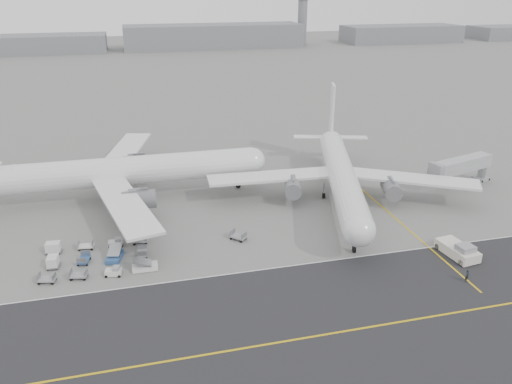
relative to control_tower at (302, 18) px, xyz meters
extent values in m
plane|color=gray|center=(-100.00, -265.00, -16.25)|extent=(700.00, 700.00, 0.00)
cube|color=#28282B|center=(-95.00, -283.00, -16.24)|extent=(220.00, 32.00, 0.02)
cube|color=gold|center=(-95.00, -283.00, -16.22)|extent=(220.00, 0.30, 0.01)
cube|color=silver|center=(-95.00, -267.20, -16.22)|extent=(220.00, 0.25, 0.01)
cube|color=gold|center=(-70.00, -260.00, -16.23)|extent=(0.30, 40.00, 0.01)
cylinder|color=gray|center=(0.00, 0.00, -2.25)|extent=(6.00, 6.00, 28.00)
cylinder|color=white|center=(-114.71, -235.56, -10.71)|extent=(47.24, 5.86, 5.41)
sphere|color=white|center=(-91.12, -235.79, -10.71)|extent=(5.30, 5.30, 5.30)
cube|color=white|center=(-116.00, -249.79, -11.39)|extent=(11.62, 26.52, 0.45)
cube|color=white|center=(-115.73, -221.31, -11.39)|extent=(12.08, 26.51, 0.45)
cylinder|color=slate|center=(-113.65, -245.35, -12.74)|extent=(5.79, 3.41, 3.35)
cylinder|color=slate|center=(-113.47, -225.79, -12.74)|extent=(5.79, 3.41, 3.35)
cylinder|color=black|center=(-94.00, -235.76, -15.74)|extent=(1.03, 0.51, 1.02)
cylinder|color=black|center=(-116.47, -238.79, -15.74)|extent=(1.03, 0.51, 1.02)
cylinder|color=black|center=(-116.41, -232.30, -15.74)|extent=(1.03, 0.51, 1.02)
cylinder|color=gray|center=(-94.00, -235.76, -14.32)|extent=(0.36, 0.36, 2.84)
cylinder|color=white|center=(-76.64, -247.31, -11.11)|extent=(17.31, 43.36, 5.02)
sphere|color=white|center=(-82.89, -268.28, -11.11)|extent=(4.92, 4.92, 4.92)
cone|color=white|center=(-70.08, -225.32, -10.74)|extent=(6.77, 9.47, 4.51)
cube|color=white|center=(-69.93, -224.81, -3.80)|extent=(1.85, 4.75, 10.67)
cube|color=white|center=(-74.07, -223.30, -10.61)|extent=(8.36, 4.59, 0.25)
cube|color=white|center=(-65.63, -225.82, -10.61)|extent=(8.36, 4.59, 0.25)
cube|color=white|center=(-88.99, -242.51, -11.74)|extent=(24.23, 6.42, 0.45)
cube|color=white|center=(-63.68, -250.06, -11.74)|extent=(23.38, 16.82, 0.45)
cylinder|color=slate|center=(-85.64, -245.74, -12.99)|extent=(4.51, 6.00, 3.11)
cylinder|color=slate|center=(-68.25, -250.93, -12.99)|extent=(4.51, 6.00, 3.11)
cylinder|color=black|center=(-82.13, -265.72, -15.71)|extent=(0.79, 1.18, 1.09)
cylinder|color=black|center=(-79.06, -244.92, -15.71)|extent=(0.79, 1.18, 1.09)
cylinder|color=black|center=(-73.30, -246.64, -15.71)|extent=(0.79, 1.18, 1.09)
cylinder|color=gray|center=(-82.13, -265.72, -14.39)|extent=(0.36, 0.36, 2.63)
cube|color=silver|center=(-67.36, -270.46, -15.34)|extent=(4.03, 7.02, 1.51)
cube|color=gray|center=(-67.17, -271.95, -14.21)|extent=(2.62, 2.43, 0.97)
cylinder|color=gray|center=(-67.86, -266.40, -15.72)|extent=(0.52, 2.80, 0.17)
cylinder|color=black|center=(-68.42, -273.19, -15.77)|extent=(0.55, 1.01, 0.97)
cylinder|color=black|center=(-65.65, -272.85, -15.77)|extent=(0.55, 1.01, 0.97)
cylinder|color=black|center=(-69.07, -268.07, -15.77)|extent=(0.55, 1.01, 0.97)
cylinder|color=black|center=(-66.29, -267.72, -15.77)|extent=(0.55, 1.01, 0.97)
cylinder|color=gray|center=(-43.44, -243.93, -14.25)|extent=(1.60, 1.60, 4.00)
cube|color=gray|center=(-43.44, -243.93, -15.90)|extent=(3.20, 3.20, 0.70)
cube|color=#B9BABF|center=(-50.19, -245.80, -11.66)|extent=(15.19, 6.71, 2.60)
cube|color=gray|center=(-57.12, -247.73, -11.66)|extent=(2.01, 3.40, 3.00)
cylinder|color=black|center=(-42.68, -242.58, -15.95)|extent=(0.45, 0.66, 0.60)
imported|color=black|center=(-70.32, -277.09, -15.31)|extent=(0.81, 0.69, 1.88)
camera|label=1|loc=(-113.14, -327.38, 22.36)|focal=35.00mm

